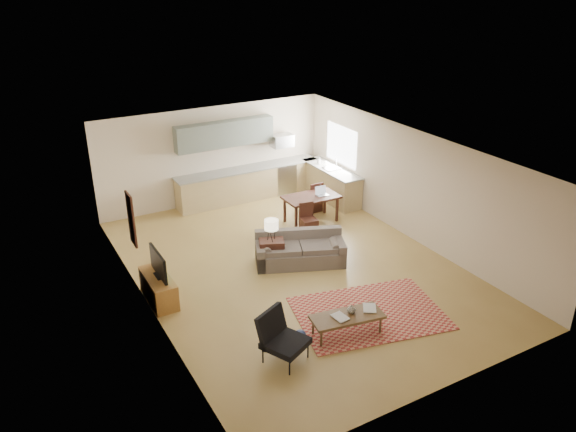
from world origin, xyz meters
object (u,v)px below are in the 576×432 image
console_table (272,253)px  dining_table (311,209)px  coffee_table (347,325)px  armchair (286,339)px  sofa (300,249)px  tv_credenza (159,288)px

console_table → dining_table: dining_table is taller
coffee_table → armchair: (-1.33, -0.10, 0.24)m
coffee_table → armchair: armchair is taller
coffee_table → console_table: 2.91m
armchair → console_table: 3.30m
sofa → armchair: bearing=-102.2°
coffee_table → console_table: bearing=99.5°
tv_credenza → console_table: console_table is taller
armchair → tv_credenza: armchair is taller
sofa → armchair: (-1.94, -2.80, 0.08)m
armchair → console_table: (1.33, 3.01, -0.12)m
sofa → coffee_table: sofa is taller
sofa → armchair: armchair is taller
console_table → armchair: bearing=-91.5°
coffee_table → tv_credenza: tv_credenza is taller
console_table → dining_table: 2.55m
sofa → tv_credenza: (-3.23, 0.07, -0.09)m
tv_credenza → console_table: bearing=3.0°
sofa → tv_credenza: size_ratio=1.75×
coffee_table → sofa: bearing=86.8°
console_table → dining_table: size_ratio=0.45×
coffee_table → tv_credenza: bearing=142.9°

